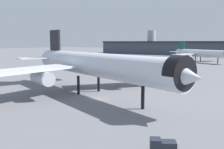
# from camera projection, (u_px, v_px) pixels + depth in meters

# --- Properties ---
(ground) EXTENTS (900.00, 900.00, 0.00)m
(ground) POSITION_uv_depth(u_px,v_px,m) (98.00, 99.00, 61.81)
(ground) COLOR slate
(airliner_near_gate) EXTENTS (62.02, 55.40, 17.36)m
(airliner_near_gate) POSITION_uv_depth(u_px,v_px,m) (93.00, 65.00, 66.11)
(airliner_near_gate) COLOR silver
(airliner_near_gate) RESTS_ON ground
(airliner_far_taxiway) EXTENTS (44.99, 40.48, 13.55)m
(airliner_far_taxiway) POSITION_uv_depth(u_px,v_px,m) (200.00, 53.00, 170.94)
(airliner_far_taxiway) COLOR silver
(airliner_far_taxiway) RESTS_ON ground
(terminal_building) EXTENTS (245.88, 31.06, 26.13)m
(terminal_building) POSITION_uv_depth(u_px,v_px,m) (211.00, 48.00, 250.89)
(terminal_building) COLOR #3D4756
(terminal_building) RESTS_ON ground
(baggage_tug_wing) EXTENTS (3.57, 3.08, 1.85)m
(baggage_tug_wing) POSITION_uv_depth(u_px,v_px,m) (162.00, 146.00, 31.31)
(baggage_tug_wing) COLOR black
(baggage_tug_wing) RESTS_ON ground
(baggage_cart_trailing) EXTENTS (2.87, 2.82, 1.82)m
(baggage_cart_trailing) POSITION_uv_depth(u_px,v_px,m) (110.00, 74.00, 102.60)
(baggage_cart_trailing) COLOR black
(baggage_cart_trailing) RESTS_ON ground
(traffic_cone_near_nose) EXTENTS (0.50, 0.50, 0.63)m
(traffic_cone_near_nose) POSITION_uv_depth(u_px,v_px,m) (182.00, 79.00, 91.29)
(traffic_cone_near_nose) COLOR #F2600C
(traffic_cone_near_nose) RESTS_ON ground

